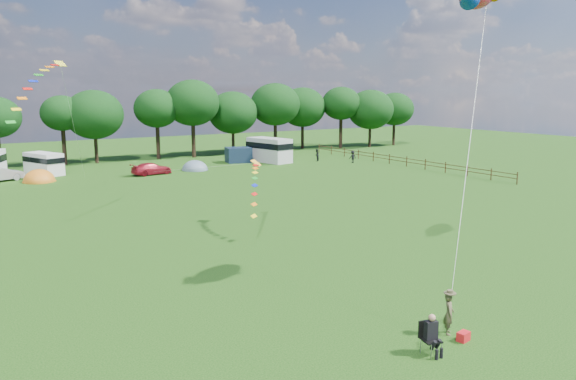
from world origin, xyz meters
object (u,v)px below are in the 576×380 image
tent_orange (39,182)px  walker_a (317,155)px  campervan_d (269,149)px  walker_b (353,157)px  kite_flyer (449,314)px  tent_greyblue (195,170)px  camp_chair (430,330)px  car_b (1,174)px  car_c (152,169)px  campervan_c (44,163)px

tent_orange → walker_a: size_ratio=2.21×
campervan_d → walker_b: (8.30, -6.28, -0.85)m
kite_flyer → walker_b: (27.89, 41.00, -0.02)m
tent_greyblue → camp_chair: camp_chair is taller
tent_greyblue → campervan_d: bearing=10.4°
car_b → walker_a: 35.75m
car_c → walker_a: (21.47, 0.11, 0.15)m
tent_greyblue → kite_flyer: bearing=-100.9°
walker_a → car_c: bearing=-37.2°
tent_orange → camp_chair: camp_chair is taller
campervan_c → walker_b: 35.44m
car_b → tent_orange: car_b is taller
car_b → camp_chair: bearing=173.6°
tent_greyblue → kite_flyer: (-8.76, -45.28, 0.76)m
camp_chair → car_b: bearing=114.1°
campervan_d → walker_b: bearing=-138.4°
car_c → camp_chair: bearing=165.0°
campervan_c → tent_greyblue: (14.99, -5.26, -1.24)m
tent_greyblue → walker_b: (19.13, -4.28, 0.74)m
car_b → kite_flyer: size_ratio=2.54×
kite_flyer → camp_chair: (-1.77, -0.79, 0.09)m
camp_chair → tent_greyblue: bearing=91.0°
tent_greyblue → car_c: bearing=-171.9°
campervan_c → tent_greyblue: 15.94m
campervan_d → walker_a: (5.41, -2.63, -0.83)m
tent_greyblue → camp_chair: size_ratio=2.24×
tent_greyblue → camp_chair: bearing=-102.9°
kite_flyer → car_b: bearing=56.2°
car_b → kite_flyer: (10.59, -48.08, 0.08)m
campervan_c → walker_a: 31.79m
tent_orange → walker_a: walker_a is taller
car_c → tent_orange: bearing=75.2°
campervan_c → tent_orange: size_ratio=1.51×
car_b → tent_greyblue: car_b is taller
campervan_d → walker_b: 10.44m
tent_orange → tent_greyblue: (16.19, -0.50, 0.00)m
campervan_d → camp_chair: size_ratio=4.47×
car_c → kite_flyer: 44.67m
tent_orange → walker_b: (35.32, -4.79, 0.74)m
campervan_c → campervan_d: 26.03m
car_b → campervan_c: 5.03m
kite_flyer → campervan_c: bearing=50.8°
walker_b → campervan_d: bearing=-36.0°
car_c → tent_orange: size_ratio=1.22×
car_b → walker_b: walker_b is taller
campervan_c → tent_greyblue: bearing=-131.1°
campervan_d → car_b: bearing=77.2°
tent_greyblue → kite_flyer: kite_flyer is taller
tent_greyblue → camp_chair: 47.26m
campervan_d → kite_flyer: bearing=146.2°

